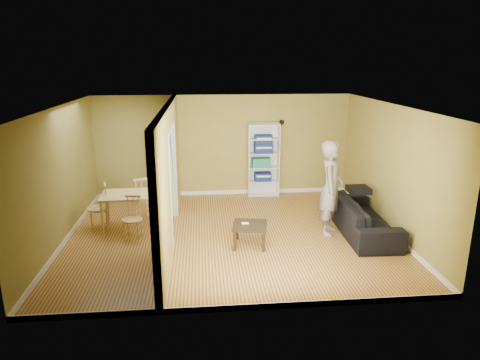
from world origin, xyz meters
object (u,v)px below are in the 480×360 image
object	(u,v)px
chair_near	(132,218)
person	(331,180)
chair_far	(141,198)
coffee_table	(250,228)
sofa	(363,212)
bookshelf	(263,160)
dining_table	(132,197)
chair_left	(98,207)

from	to	relation	value
chair_near	person	bearing A→B (deg)	6.86
chair_far	person	bearing A→B (deg)	143.08
chair_near	chair_far	xyz separation A→B (m)	(0.02, 1.14, 0.06)
coffee_table	chair_far	world-z (taller)	chair_far
chair_near	sofa	bearing A→B (deg)	6.54
coffee_table	chair_far	xyz separation A→B (m)	(-2.25, 1.65, 0.13)
sofa	coffee_table	bearing A→B (deg)	102.02
sofa	bookshelf	distance (m)	3.23
sofa	dining_table	size ratio (longest dim) A/B	1.90
sofa	person	distance (m)	0.98
chair_left	chair_near	xyz separation A→B (m)	(0.78, -0.60, -0.05)
bookshelf	dining_table	bearing A→B (deg)	-145.98
bookshelf	chair_near	xyz separation A→B (m)	(-2.97, -2.63, -0.51)
person	chair_left	world-z (taller)	person
sofa	dining_table	world-z (taller)	sofa
sofa	bookshelf	bearing A→B (deg)	33.58
person	chair_near	xyz separation A→B (m)	(-3.96, 0.05, -0.69)
person	sofa	bearing A→B (deg)	-68.90
sofa	chair_far	size ratio (longest dim) A/B	2.36
sofa	bookshelf	world-z (taller)	bookshelf
bookshelf	chair_near	distance (m)	4.01
bookshelf	dining_table	distance (m)	3.69
coffee_table	chair_near	size ratio (longest dim) A/B	0.73
sofa	chair_far	bearing A→B (deg)	77.08
dining_table	chair_near	distance (m)	0.63
person	chair_left	size ratio (longest dim) A/B	2.31
chair_left	chair_near	size ratio (longest dim) A/B	1.12
chair_left	chair_near	world-z (taller)	chair_left
chair_far	bookshelf	bearing A→B (deg)	-173.29
person	bookshelf	distance (m)	2.86
chair_far	sofa	bearing A→B (deg)	145.10
sofa	chair_far	xyz separation A→B (m)	(-4.63, 1.22, 0.05)
coffee_table	dining_table	xyz separation A→B (m)	(-2.35, 1.08, 0.33)
person	chair_near	world-z (taller)	person
bookshelf	chair_far	world-z (taller)	bookshelf
sofa	person	world-z (taller)	person
dining_table	chair_left	world-z (taller)	chair_left
chair_near	chair_far	size ratio (longest dim) A/B	0.88
bookshelf	chair_left	xyz separation A→B (m)	(-3.76, -2.04, -0.46)
coffee_table	chair_far	size ratio (longest dim) A/B	0.65
sofa	coffee_table	xyz separation A→B (m)	(-2.38, -0.43, -0.08)
coffee_table	chair_far	distance (m)	2.80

